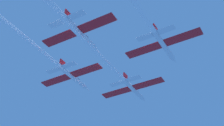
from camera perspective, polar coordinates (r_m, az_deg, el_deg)
name	(u,v)px	position (r m, az deg, el deg)	size (l,w,h in m)	color
jet_lead	(105,60)	(87.72, -1.35, 0.50)	(21.04, 64.31, 3.48)	white
jet_left_wing	(35,46)	(86.73, -13.85, 3.02)	(21.04, 62.54, 3.48)	white
jet_right_wing	(134,2)	(72.25, 4.01, 11.03)	(21.04, 64.10, 3.48)	white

